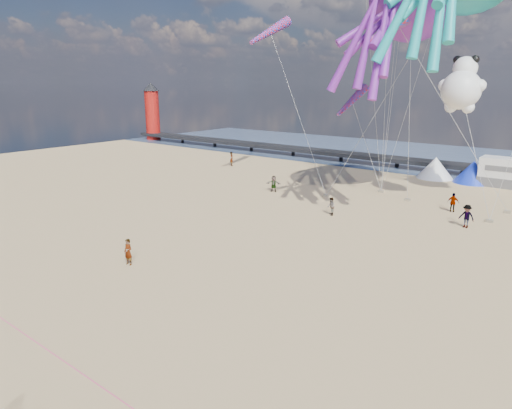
% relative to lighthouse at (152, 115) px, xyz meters
% --- Properties ---
extents(ground, '(120.00, 120.00, 0.00)m').
position_rel_lighthouse_xyz_m(ground, '(56.00, -44.00, -4.50)').
color(ground, '#DBB87E').
rests_on(ground, ground).
extents(water, '(120.00, 120.00, 0.00)m').
position_rel_lighthouse_xyz_m(water, '(56.00, 11.00, -4.48)').
color(water, '#3D5275').
rests_on(water, ground).
extents(pier, '(60.00, 3.00, 0.50)m').
position_rel_lighthouse_xyz_m(pier, '(28.00, 0.00, -3.50)').
color(pier, black).
rests_on(pier, ground).
extents(lighthouse, '(2.60, 2.60, 9.00)m').
position_rel_lighthouse_xyz_m(lighthouse, '(0.00, 0.00, 0.00)').
color(lighthouse, '#A5140F').
rests_on(lighthouse, ground).
extents(tent_white, '(4.00, 4.00, 2.40)m').
position_rel_lighthouse_xyz_m(tent_white, '(54.00, -4.00, -3.30)').
color(tent_white, white).
rests_on(tent_white, ground).
extents(tent_blue, '(4.00, 4.00, 2.40)m').
position_rel_lighthouse_xyz_m(tent_blue, '(58.00, -4.00, -3.30)').
color(tent_blue, '#1933CC').
rests_on(tent_blue, ground).
extents(rope_line, '(34.00, 0.03, 0.03)m').
position_rel_lighthouse_xyz_m(rope_line, '(56.00, -49.00, -4.48)').
color(rope_line, '#F2338C').
rests_on(rope_line, ground).
extents(standing_person, '(0.62, 0.44, 1.60)m').
position_rel_lighthouse_xyz_m(standing_person, '(47.86, -41.35, -3.70)').
color(standing_person, tan).
rests_on(standing_person, ground).
extents(beachgoer_1, '(0.81, 0.87, 1.49)m').
position_rel_lighthouse_xyz_m(beachgoer_1, '(52.16, -24.61, -3.76)').
color(beachgoer_1, '#7F6659').
rests_on(beachgoer_1, ground).
extents(beachgoer_2, '(0.96, 0.80, 1.77)m').
position_rel_lighthouse_xyz_m(beachgoer_2, '(61.72, -21.25, -3.61)').
color(beachgoer_2, '#7F6659').
rests_on(beachgoer_2, ground).
extents(beachgoer_3, '(1.12, 0.73, 1.63)m').
position_rel_lighthouse_xyz_m(beachgoer_3, '(59.69, -17.38, -3.69)').
color(beachgoer_3, '#7F6659').
rests_on(beachgoer_3, ground).
extents(beachgoer_4, '(1.02, 0.78, 1.62)m').
position_rel_lighthouse_xyz_m(beachgoer_4, '(43.56, -20.79, -3.69)').
color(beachgoer_4, '#7F6659').
rests_on(beachgoer_4, ground).
extents(beachgoer_5, '(1.62, 1.55, 1.84)m').
position_rel_lighthouse_xyz_m(beachgoer_5, '(30.60, -12.30, -3.58)').
color(beachgoer_5, '#7F6659').
rests_on(beachgoer_5, ground).
extents(sandbag_a, '(0.50, 0.35, 0.22)m').
position_rel_lighthouse_xyz_m(sandbag_a, '(48.77, -19.44, -4.39)').
color(sandbag_a, gray).
rests_on(sandbag_a, ground).
extents(sandbag_b, '(0.50, 0.35, 0.22)m').
position_rel_lighthouse_xyz_m(sandbag_b, '(55.39, -16.14, -4.39)').
color(sandbag_b, gray).
rests_on(sandbag_b, ground).
extents(sandbag_c, '(0.50, 0.35, 0.22)m').
position_rel_lighthouse_xyz_m(sandbag_c, '(62.85, -18.69, -4.39)').
color(sandbag_c, gray).
rests_on(sandbag_c, ground).
extents(sandbag_d, '(0.50, 0.35, 0.22)m').
position_rel_lighthouse_xyz_m(sandbag_d, '(63.43, -14.95, -4.39)').
color(sandbag_d, gray).
rests_on(sandbag_d, ground).
extents(sandbag_e, '(0.50, 0.35, 0.22)m').
position_rel_lighthouse_xyz_m(sandbag_e, '(52.09, -14.36, -4.39)').
color(sandbag_e, gray).
rests_on(sandbag_e, ground).
extents(kite_octopus_purple, '(8.88, 11.96, 12.57)m').
position_rel_lighthouse_xyz_m(kite_octopus_purple, '(55.56, -19.41, 12.02)').
color(kite_octopus_purple, '#77229A').
extents(kite_panda, '(3.95, 3.74, 5.38)m').
position_rel_lighthouse_xyz_m(kite_panda, '(59.05, -16.33, 5.46)').
color(kite_panda, white).
extents(windsock_left, '(1.97, 7.73, 7.66)m').
position_rel_lighthouse_xyz_m(windsock_left, '(40.22, -17.08, 11.04)').
color(windsock_left, red).
extents(windsock_mid, '(3.26, 5.72, 5.81)m').
position_rel_lighthouse_xyz_m(windsock_mid, '(56.06, -23.14, 10.02)').
color(windsock_mid, red).
extents(windsock_right, '(1.32, 5.07, 5.01)m').
position_rel_lighthouse_xyz_m(windsock_right, '(49.51, -16.62, 4.37)').
color(windsock_right, red).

